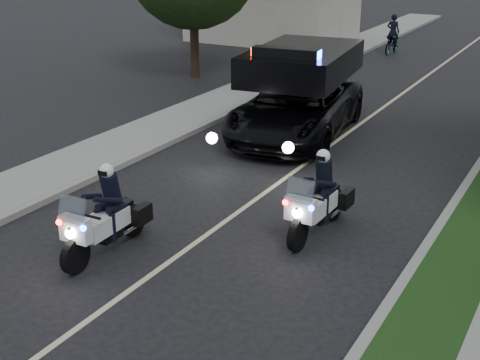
# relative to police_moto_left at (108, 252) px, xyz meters

# --- Properties ---
(ground) EXTENTS (120.00, 120.00, 0.00)m
(ground) POSITION_rel_police_moto_left_xyz_m (1.26, -1.51, 0.00)
(ground) COLOR black
(ground) RESTS_ON ground
(curb_right) EXTENTS (0.20, 60.00, 0.15)m
(curb_right) POSITION_rel_police_moto_left_xyz_m (5.36, 8.49, 0.07)
(curb_right) COLOR gray
(curb_right) RESTS_ON ground
(curb_left) EXTENTS (0.20, 60.00, 0.15)m
(curb_left) POSITION_rel_police_moto_left_xyz_m (-2.84, 8.49, 0.07)
(curb_left) COLOR gray
(curb_left) RESTS_ON ground
(sidewalk_left) EXTENTS (2.00, 60.00, 0.16)m
(sidewalk_left) POSITION_rel_police_moto_left_xyz_m (-3.94, 8.49, 0.08)
(sidewalk_left) COLOR gray
(sidewalk_left) RESTS_ON ground
(lane_marking) EXTENTS (0.12, 50.00, 0.01)m
(lane_marking) POSITION_rel_police_moto_left_xyz_m (1.26, 8.49, 0.00)
(lane_marking) COLOR #BFB78C
(lane_marking) RESTS_ON ground
(police_moto_left) EXTENTS (0.80, 2.12, 1.79)m
(police_moto_left) POSITION_rel_police_moto_left_xyz_m (0.00, 0.00, 0.00)
(police_moto_left) COLOR silver
(police_moto_left) RESTS_ON ground
(police_moto_right) EXTENTS (0.80, 2.12, 1.78)m
(police_moto_right) POSITION_rel_police_moto_left_xyz_m (3.19, 2.78, 0.00)
(police_moto_right) COLOR silver
(police_moto_right) RESTS_ON ground
(police_suv) EXTENTS (3.64, 6.52, 3.02)m
(police_suv) POSITION_rel_police_moto_left_xyz_m (-0.02, 8.70, 0.00)
(police_suv) COLOR black
(police_suv) RESTS_ON ground
(bicycle) EXTENTS (0.64, 1.76, 0.92)m
(bicycle) POSITION_rel_police_moto_left_xyz_m (-1.63, 23.48, 0.00)
(bicycle) COLOR black
(bicycle) RESTS_ON ground
(cyclist) EXTENTS (0.63, 0.42, 1.72)m
(cyclist) POSITION_rel_police_moto_left_xyz_m (-1.63, 23.48, 0.00)
(cyclist) COLOR black
(cyclist) RESTS_ON ground
(tree_left_near) EXTENTS (5.71, 5.71, 9.04)m
(tree_left_near) POSITION_rel_police_moto_left_xyz_m (-7.21, 14.21, 0.00)
(tree_left_near) COLOR #1C3712
(tree_left_near) RESTS_ON ground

